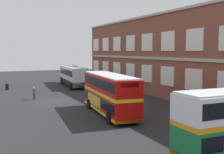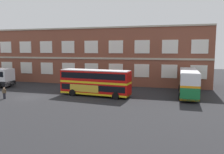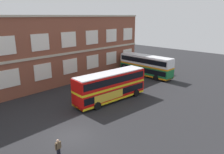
# 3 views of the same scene
# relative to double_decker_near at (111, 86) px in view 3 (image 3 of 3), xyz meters

# --- Properties ---
(ground_plane) EXTENTS (120.00, 120.00, 0.00)m
(ground_plane) POSITION_rel_double_decker_near_xyz_m (-9.45, -1.69, -2.15)
(ground_plane) COLOR #232326
(brick_terminal_building) EXTENTS (51.12, 8.19, 11.63)m
(brick_terminal_building) POSITION_rel_double_decker_near_xyz_m (-7.01, 14.29, 3.52)
(brick_terminal_building) COLOR brown
(brick_terminal_building) RESTS_ON ground
(double_decker_near) EXTENTS (11.20, 3.68, 4.07)m
(double_decker_near) POSITION_rel_double_decker_near_xyz_m (0.00, 0.00, 0.00)
(double_decker_near) COLOR red
(double_decker_near) RESTS_ON ground
(double_decker_middle) EXTENTS (3.02, 11.04, 4.07)m
(double_decker_middle) POSITION_rel_double_decker_near_xyz_m (13.94, 3.86, 0.00)
(double_decker_middle) COLOR #197038
(double_decker_middle) RESTS_ON ground
(waiting_passenger) EXTENTS (0.64, 0.28, 1.70)m
(waiting_passenger) POSITION_rel_double_decker_near_xyz_m (-12.10, -5.57, -1.22)
(waiting_passenger) COLOR black
(waiting_passenger) RESTS_ON ground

